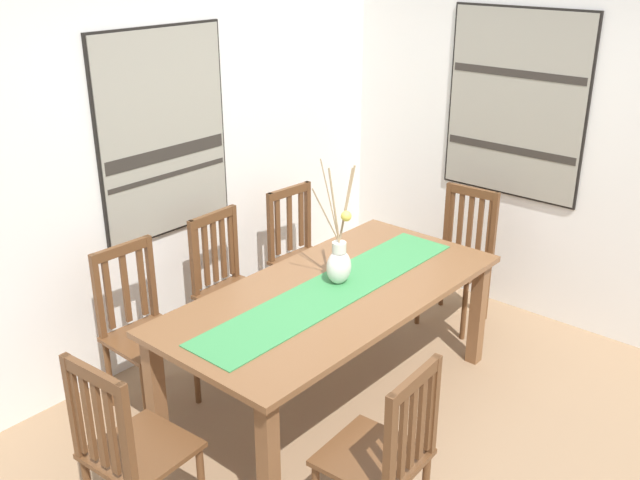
{
  "coord_description": "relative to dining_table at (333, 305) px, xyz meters",
  "views": [
    {
      "loc": [
        -2.83,
        -1.74,
        2.58
      ],
      "look_at": [
        -0.05,
        0.65,
        1.04
      ],
      "focal_mm": 40.51,
      "sensor_mm": 36.0,
      "label": 1
    }
  ],
  "objects": [
    {
      "name": "wall_back",
      "position": [
        0.03,
        1.29,
        0.69
      ],
      "size": [
        6.4,
        0.12,
        2.7
      ],
      "primitive_type": "cube",
      "color": "silver",
      "rests_on": "ground_plane"
    },
    {
      "name": "ground_plane",
      "position": [
        0.03,
        -0.57,
        -0.67
      ],
      "size": [
        6.4,
        6.4,
        0.03
      ],
      "primitive_type": "cube",
      "color": "#8E7051"
    },
    {
      "name": "chair_0",
      "position": [
        0.0,
        0.87,
        -0.15
      ],
      "size": [
        0.43,
        0.43,
        0.97
      ],
      "color": "brown",
      "rests_on": "ground_plane"
    },
    {
      "name": "dining_table",
      "position": [
        0.0,
        0.0,
        0.0
      ],
      "size": [
        2.07,
        0.99,
        0.75
      ],
      "color": "brown",
      "rests_on": "ground_plane"
    },
    {
      "name": "chair_1",
      "position": [
        -0.69,
        -0.87,
        -0.16
      ],
      "size": [
        0.45,
        0.45,
        0.95
      ],
      "color": "brown",
      "rests_on": "ground_plane"
    },
    {
      "name": "chair_4",
      "position": [
        -1.4,
        0.01,
        -0.15
      ],
      "size": [
        0.45,
        0.45,
        0.98
      ],
      "color": "brown",
      "rests_on": "ground_plane"
    },
    {
      "name": "wall_side",
      "position": [
        1.89,
        -0.57,
        0.69
      ],
      "size": [
        0.12,
        6.4,
        2.7
      ],
      "primitive_type": "cube",
      "color": "silver",
      "rests_on": "ground_plane"
    },
    {
      "name": "chair_5",
      "position": [
        1.39,
        -0.02,
        -0.15
      ],
      "size": [
        0.45,
        0.45,
        0.97
      ],
      "color": "brown",
      "rests_on": "ground_plane"
    },
    {
      "name": "table_runner",
      "position": [
        -0.0,
        0.0,
        0.1
      ],
      "size": [
        1.91,
        0.36,
        0.01
      ],
      "primitive_type": "cube",
      "color": "#388447",
      "rests_on": "dining_table"
    },
    {
      "name": "chair_2",
      "position": [
        0.68,
        0.85,
        -0.16
      ],
      "size": [
        0.45,
        0.45,
        0.97
      ],
      "color": "brown",
      "rests_on": "ground_plane"
    },
    {
      "name": "painting_on_side_wall",
      "position": [
        1.83,
        -0.11,
        0.86
      ],
      "size": [
        0.05,
        1.03,
        1.3
      ],
      "color": "black"
    },
    {
      "name": "painting_on_back_wall",
      "position": [
        -0.16,
        1.23,
        0.82
      ],
      "size": [
        0.95,
        0.05,
        1.28
      ],
      "color": "black"
    },
    {
      "name": "chair_3",
      "position": [
        -0.7,
        0.85,
        -0.16
      ],
      "size": [
        0.43,
        0.43,
        0.98
      ],
      "color": "brown",
      "rests_on": "ground_plane"
    },
    {
      "name": "centerpiece_vase",
      "position": [
        0.09,
        0.03,
        0.23
      ],
      "size": [
        0.28,
        0.18,
        0.73
      ],
      "color": "silver",
      "rests_on": "dining_table"
    }
  ]
}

